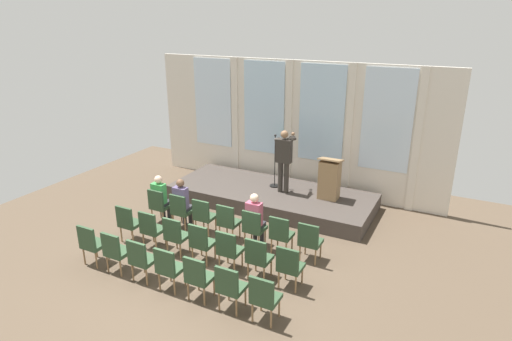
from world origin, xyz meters
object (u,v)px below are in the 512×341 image
audience_r0_c1 (182,201)px  chair_r0_c3 (228,220)px  lectern (329,179)px  chair_r1_c1 (151,228)px  chair_r0_c0 (159,204)px  chair_r2_c2 (141,258)px  chair_r1_c2 (175,234)px  chair_r2_c1 (116,250)px  mic_stand (275,175)px  chair_r2_c5 (230,285)px  speaker (284,157)px  chair_r1_c0 (128,221)px  chair_r1_c4 (229,248)px  chair_r0_c6 (310,240)px  chair_r0_c1 (181,209)px  audience_r0_c4 (255,217)px  chair_r0_c4 (253,226)px  chair_r2_c4 (198,276)px  chair_r1_c3 (201,241)px  chair_r2_c6 (264,296)px  chair_r0_c2 (204,215)px  chair_r1_c5 (258,256)px  chair_r2_c3 (169,266)px  chair_r0_c5 (281,233)px  chair_r1_c6 (289,265)px  audience_r0_c0 (161,196)px  chair_r2_c0 (92,242)px

audience_r0_c1 → chair_r0_c3: bearing=-3.4°
lectern → chair_r1_c1: bearing=-128.8°
chair_r0_c0 → chair_r2_c2: (1.37, -2.23, 0.00)m
chair_r1_c2 → chair_r2_c1: same height
mic_stand → chair_r0_c3: (0.04, -2.71, -0.23)m
chair_r2_c5 → lectern: bearing=87.0°
speaker → chair_r0_c0: bearing=-134.6°
chair_r1_c0 → chair_r1_c4: (2.73, 0.00, 0.00)m
chair_r0_c6 → chair_r1_c2: size_ratio=1.00×
chair_r0_c1 → audience_r0_c4: bearing=2.3°
chair_r0_c4 → chair_r2_c1: size_ratio=1.00×
chair_r2_c4 → lectern: bearing=79.0°
chair_r2_c5 → chair_r1_c3: bearing=140.8°
chair_r2_c2 → chair_r2_c6: 2.73m
mic_stand → chair_r0_c2: size_ratio=1.65×
lectern → chair_r1_c5: 3.75m
chair_r2_c4 → chair_r2_c6: 1.37m
chair_r1_c0 → chair_r2_c3: (2.05, -1.12, 0.00)m
chair_r0_c3 → chair_r2_c6: same height
chair_r1_c3 → chair_r2_c6: 2.33m
chair_r0_c5 → chair_r1_c6: same height
audience_r0_c0 → chair_r0_c5: 3.42m
chair_r0_c6 → chair_r0_c2: bearing=180.0°
chair_r0_c3 → chair_r2_c2: (-0.68, -2.23, 0.00)m
audience_r0_c1 → chair_r1_c6: size_ratio=1.40×
chair_r1_c1 → chair_r1_c6: same height
chair_r1_c1 → chair_r2_c0: same height
chair_r1_c2 → chair_r1_c5: (2.05, 0.00, 0.00)m
chair_r0_c1 → lectern: bearing=41.0°
audience_r0_c0 → chair_r2_c3: 3.10m
chair_r0_c1 → audience_r0_c4: 2.06m
chair_r1_c2 → chair_r1_c3: 0.68m
chair_r2_c3 → chair_r0_c3: bearing=90.0°
chair_r0_c5 → audience_r0_c4: bearing=173.2°
chair_r1_c0 → chair_r2_c2: same height
mic_stand → audience_r0_c1: 2.95m
chair_r2_c5 → chair_r2_c6: size_ratio=1.00×
chair_r0_c3 → chair_r1_c0: same height
chair_r1_c1 → chair_r0_c4: bearing=28.6°
mic_stand → chair_r2_c1: 5.12m
chair_r1_c0 → chair_r2_c5: (3.42, -1.12, 0.00)m
speaker → chair_r2_c0: speaker is taller
chair_r2_c6 → lectern: bearing=95.1°
chair_r1_c5 → chair_r1_c0: bearing=180.0°
audience_r0_c0 → chair_r0_c4: 2.74m
audience_r0_c1 → chair_r2_c5: (2.73, -2.31, -0.20)m
chair_r1_c0 → chair_r2_c6: (4.10, -1.12, 0.00)m
chair_r0_c3 → chair_r1_c2: size_ratio=1.00×
chair_r0_c0 → chair_r1_c5: bearing=-18.1°
chair_r2_c2 → chair_r2_c5: size_ratio=1.00×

